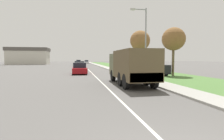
{
  "coord_description": "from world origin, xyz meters",
  "views": [
    {
      "loc": [
        -2.11,
        -2.49,
        2.1
      ],
      "look_at": [
        0.87,
        12.39,
        1.11
      ],
      "focal_mm": 28.0,
      "sensor_mm": 36.0,
      "label": 1
    }
  ],
  "objects_px": {
    "military_truck": "(131,65)",
    "car_second_ahead": "(80,65)",
    "pickup_truck": "(153,68)",
    "car_farthest_ahead": "(86,62)",
    "car_fourth_ahead": "(78,62)",
    "car_third_ahead": "(77,64)",
    "lamp_post": "(144,37)",
    "car_nearest_ahead": "(80,69)"
  },
  "relations": [
    {
      "from": "car_nearest_ahead",
      "to": "pickup_truck",
      "type": "relative_size",
      "value": 0.8
    },
    {
      "from": "car_second_ahead",
      "to": "car_third_ahead",
      "type": "xyz_separation_m",
      "value": [
        -0.59,
        13.91,
        -0.06
      ]
    },
    {
      "from": "military_truck",
      "to": "car_farthest_ahead",
      "type": "bearing_deg",
      "value": 90.16
    },
    {
      "from": "car_nearest_ahead",
      "to": "car_second_ahead",
      "type": "xyz_separation_m",
      "value": [
        0.37,
        13.88,
        -0.0
      ]
    },
    {
      "from": "car_second_ahead",
      "to": "military_truck",
      "type": "bearing_deg",
      "value": -81.82
    },
    {
      "from": "pickup_truck",
      "to": "military_truck",
      "type": "bearing_deg",
      "value": -124.27
    },
    {
      "from": "car_third_ahead",
      "to": "car_farthest_ahead",
      "type": "distance_m",
      "value": 27.21
    },
    {
      "from": "car_fourth_ahead",
      "to": "lamp_post",
      "type": "bearing_deg",
      "value": -83.13
    },
    {
      "from": "car_fourth_ahead",
      "to": "lamp_post",
      "type": "xyz_separation_m",
      "value": [
        6.14,
        -50.99,
        3.57
      ]
    },
    {
      "from": "car_third_ahead",
      "to": "car_fourth_ahead",
      "type": "relative_size",
      "value": 1.12
    },
    {
      "from": "pickup_truck",
      "to": "car_nearest_ahead",
      "type": "bearing_deg",
      "value": 163.42
    },
    {
      "from": "car_second_ahead",
      "to": "car_fourth_ahead",
      "type": "bearing_deg",
      "value": 90.38
    },
    {
      "from": "lamp_post",
      "to": "military_truck",
      "type": "bearing_deg",
      "value": -125.07
    },
    {
      "from": "car_fourth_ahead",
      "to": "military_truck",
      "type": "bearing_deg",
      "value": -86.02
    },
    {
      "from": "car_third_ahead",
      "to": "lamp_post",
      "type": "relative_size",
      "value": 0.68
    },
    {
      "from": "military_truck",
      "to": "car_fourth_ahead",
      "type": "relative_size",
      "value": 1.54
    },
    {
      "from": "car_second_ahead",
      "to": "car_third_ahead",
      "type": "height_order",
      "value": "car_second_ahead"
    },
    {
      "from": "car_farthest_ahead",
      "to": "car_fourth_ahead",
      "type": "bearing_deg",
      "value": -107.52
    },
    {
      "from": "car_farthest_ahead",
      "to": "lamp_post",
      "type": "distance_m",
      "value": 62.58
    },
    {
      "from": "military_truck",
      "to": "car_fourth_ahead",
      "type": "height_order",
      "value": "military_truck"
    },
    {
      "from": "car_farthest_ahead",
      "to": "military_truck",
      "type": "bearing_deg",
      "value": -89.84
    },
    {
      "from": "car_third_ahead",
      "to": "pickup_truck",
      "type": "distance_m",
      "value": 32.17
    },
    {
      "from": "car_third_ahead",
      "to": "lamp_post",
      "type": "distance_m",
      "value": 36.29
    },
    {
      "from": "car_third_ahead",
      "to": "pickup_truck",
      "type": "xyz_separation_m",
      "value": [
        9.78,
        -30.64,
        0.26
      ]
    },
    {
      "from": "car_nearest_ahead",
      "to": "lamp_post",
      "type": "relative_size",
      "value": 0.63
    },
    {
      "from": "car_second_ahead",
      "to": "pickup_truck",
      "type": "xyz_separation_m",
      "value": [
        9.19,
        -16.73,
        0.2
      ]
    },
    {
      "from": "car_nearest_ahead",
      "to": "pickup_truck",
      "type": "xyz_separation_m",
      "value": [
        9.56,
        -2.85,
        0.19
      ]
    },
    {
      "from": "car_farthest_ahead",
      "to": "lamp_post",
      "type": "relative_size",
      "value": 0.68
    },
    {
      "from": "military_truck",
      "to": "pickup_truck",
      "type": "xyz_separation_m",
      "value": [
        5.6,
        8.23,
        -0.67
      ]
    },
    {
      "from": "car_second_ahead",
      "to": "pickup_truck",
      "type": "height_order",
      "value": "pickup_truck"
    },
    {
      "from": "military_truck",
      "to": "car_second_ahead",
      "type": "bearing_deg",
      "value": 98.18
    },
    {
      "from": "car_second_ahead",
      "to": "car_fourth_ahead",
      "type": "distance_m",
      "value": 29.39
    },
    {
      "from": "car_nearest_ahead",
      "to": "lamp_post",
      "type": "distance_m",
      "value": 10.61
    },
    {
      "from": "car_second_ahead",
      "to": "pickup_truck",
      "type": "bearing_deg",
      "value": -61.21
    },
    {
      "from": "car_second_ahead",
      "to": "car_farthest_ahead",
      "type": "height_order",
      "value": "car_second_ahead"
    },
    {
      "from": "car_third_ahead",
      "to": "car_farthest_ahead",
      "type": "xyz_separation_m",
      "value": [
        4.0,
        26.91,
        0.02
      ]
    },
    {
      "from": "military_truck",
      "to": "car_second_ahead",
      "type": "relative_size",
      "value": 1.43
    },
    {
      "from": "military_truck",
      "to": "car_fourth_ahead",
      "type": "bearing_deg",
      "value": 93.98
    },
    {
      "from": "car_second_ahead",
      "to": "car_fourth_ahead",
      "type": "xyz_separation_m",
      "value": [
        -0.2,
        29.39,
        0.04
      ]
    },
    {
      "from": "car_third_ahead",
      "to": "car_fourth_ahead",
      "type": "height_order",
      "value": "car_fourth_ahead"
    },
    {
      "from": "car_nearest_ahead",
      "to": "car_second_ahead",
      "type": "distance_m",
      "value": 13.89
    },
    {
      "from": "car_nearest_ahead",
      "to": "car_farthest_ahead",
      "type": "xyz_separation_m",
      "value": [
        3.78,
        54.7,
        -0.04
      ]
    }
  ]
}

